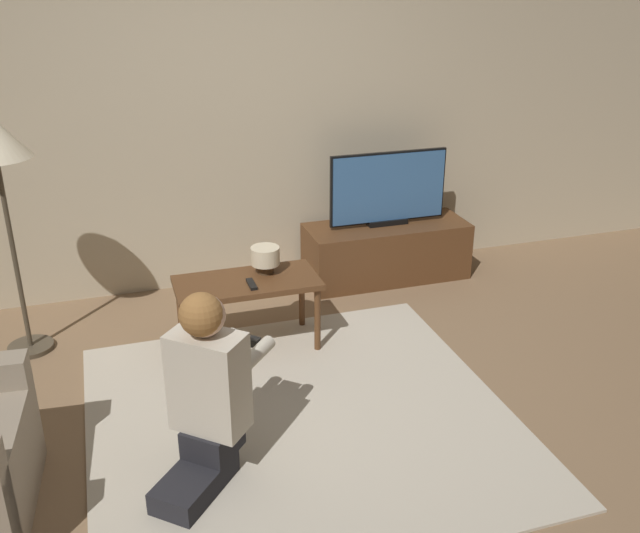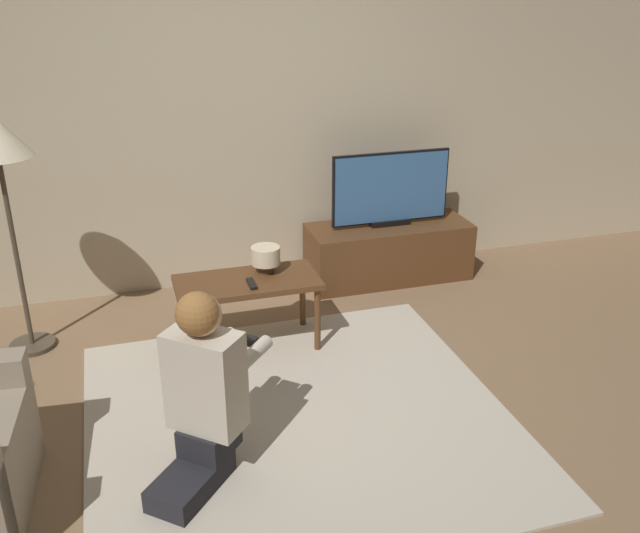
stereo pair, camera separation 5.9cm
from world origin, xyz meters
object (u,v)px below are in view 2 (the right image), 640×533
coffee_table (247,288)px  person_kneeling (203,387)px  table_lamp (266,257)px  tv (391,189)px

coffee_table → person_kneeling: 1.22m
person_kneeling → coffee_table: bearing=-69.3°
table_lamp → coffee_table: bearing=-151.4°
tv → coffee_table: 1.49m
tv → coffee_table: tv is taller
coffee_table → table_lamp: size_ratio=4.88×
tv → coffee_table: size_ratio=1.03×
coffee_table → table_lamp: 0.22m
tv → person_kneeling: 2.54m
tv → coffee_table: (-1.24, -0.76, -0.30)m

